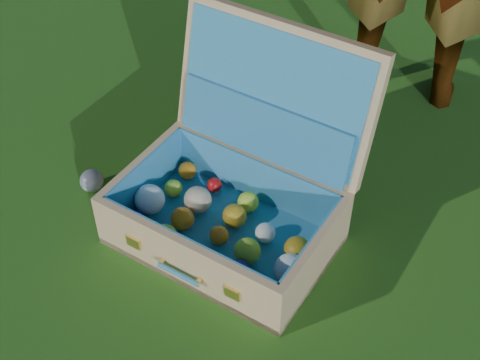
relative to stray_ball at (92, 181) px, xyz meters
name	(u,v)px	position (x,y,z in m)	size (l,w,h in m)	color
ground	(190,244)	(0.36, 0.00, -0.03)	(60.00, 60.00, 0.00)	#215114
stray_ball	(92,181)	(0.00, 0.00, 0.00)	(0.07, 0.07, 0.07)	teal
suitcase	(239,183)	(0.42, 0.14, 0.12)	(0.59, 0.54, 0.53)	tan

